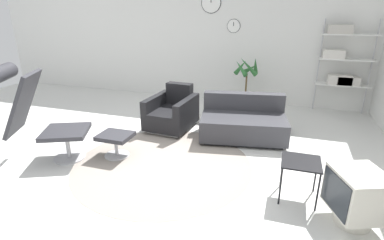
{
  "coord_description": "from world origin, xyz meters",
  "views": [
    {
      "loc": [
        1.52,
        -3.62,
        2.02
      ],
      "look_at": [
        0.27,
        0.18,
        0.55
      ],
      "focal_mm": 28.0,
      "sensor_mm": 36.0,
      "label": 1
    }
  ],
  "objects_px": {
    "couch_low": "(243,123)",
    "shelf_unit": "(342,61)",
    "crt_television": "(357,196)",
    "armchair_red": "(172,113)",
    "side_table": "(301,165)",
    "potted_plant": "(246,83)",
    "ottoman": "(116,140)",
    "lounge_chair": "(33,107)"
  },
  "relations": [
    {
      "from": "lounge_chair",
      "to": "side_table",
      "type": "distance_m",
      "value": 3.5
    },
    {
      "from": "potted_plant",
      "to": "couch_low",
      "type": "bearing_deg",
      "value": -82.85
    },
    {
      "from": "side_table",
      "to": "crt_television",
      "type": "distance_m",
      "value": 0.61
    },
    {
      "from": "ottoman",
      "to": "armchair_red",
      "type": "xyz_separation_m",
      "value": [
        0.36,
        1.32,
        0.02
      ]
    },
    {
      "from": "armchair_red",
      "to": "couch_low",
      "type": "relative_size",
      "value": 0.64
    },
    {
      "from": "ottoman",
      "to": "side_table",
      "type": "bearing_deg",
      "value": -6.32
    },
    {
      "from": "armchair_red",
      "to": "couch_low",
      "type": "distance_m",
      "value": 1.28
    },
    {
      "from": "shelf_unit",
      "to": "ottoman",
      "type": "bearing_deg",
      "value": -135.9
    },
    {
      "from": "lounge_chair",
      "to": "ottoman",
      "type": "distance_m",
      "value": 1.18
    },
    {
      "from": "lounge_chair",
      "to": "side_table",
      "type": "bearing_deg",
      "value": 68.15
    },
    {
      "from": "armchair_red",
      "to": "shelf_unit",
      "type": "distance_m",
      "value": 3.51
    },
    {
      "from": "ottoman",
      "to": "crt_television",
      "type": "distance_m",
      "value": 3.1
    },
    {
      "from": "side_table",
      "to": "potted_plant",
      "type": "height_order",
      "value": "potted_plant"
    },
    {
      "from": "armchair_red",
      "to": "couch_low",
      "type": "xyz_separation_m",
      "value": [
        1.28,
        -0.03,
        -0.02
      ]
    },
    {
      "from": "crt_television",
      "to": "potted_plant",
      "type": "height_order",
      "value": "potted_plant"
    },
    {
      "from": "couch_low",
      "to": "lounge_chair",
      "type": "bearing_deg",
      "value": 23.56
    },
    {
      "from": "side_table",
      "to": "shelf_unit",
      "type": "distance_m",
      "value": 3.57
    },
    {
      "from": "ottoman",
      "to": "shelf_unit",
      "type": "height_order",
      "value": "shelf_unit"
    },
    {
      "from": "couch_low",
      "to": "crt_television",
      "type": "distance_m",
      "value": 2.33
    },
    {
      "from": "ottoman",
      "to": "shelf_unit",
      "type": "distance_m",
      "value": 4.6
    },
    {
      "from": "ottoman",
      "to": "armchair_red",
      "type": "bearing_deg",
      "value": 74.64
    },
    {
      "from": "crt_television",
      "to": "shelf_unit",
      "type": "xyz_separation_m",
      "value": [
        0.21,
        3.73,
        0.75
      ]
    },
    {
      "from": "side_table",
      "to": "ottoman",
      "type": "bearing_deg",
      "value": 173.68
    },
    {
      "from": "crt_television",
      "to": "shelf_unit",
      "type": "distance_m",
      "value": 3.8
    },
    {
      "from": "lounge_chair",
      "to": "shelf_unit",
      "type": "xyz_separation_m",
      "value": [
        4.21,
        3.58,
        0.28
      ]
    },
    {
      "from": "potted_plant",
      "to": "crt_television",
      "type": "bearing_deg",
      "value": -65.19
    },
    {
      "from": "couch_low",
      "to": "side_table",
      "type": "relative_size",
      "value": 3.21
    },
    {
      "from": "couch_low",
      "to": "shelf_unit",
      "type": "relative_size",
      "value": 0.8
    },
    {
      "from": "side_table",
      "to": "potted_plant",
      "type": "bearing_deg",
      "value": 108.76
    },
    {
      "from": "lounge_chair",
      "to": "potted_plant",
      "type": "height_order",
      "value": "lounge_chair"
    },
    {
      "from": "couch_low",
      "to": "potted_plant",
      "type": "distance_m",
      "value": 1.64
    },
    {
      "from": "armchair_red",
      "to": "potted_plant",
      "type": "bearing_deg",
      "value": -120.55
    },
    {
      "from": "lounge_chair",
      "to": "crt_television",
      "type": "distance_m",
      "value": 4.03
    },
    {
      "from": "lounge_chair",
      "to": "couch_low",
      "type": "bearing_deg",
      "value": 99.07
    },
    {
      "from": "crt_television",
      "to": "shelf_unit",
      "type": "relative_size",
      "value": 0.34
    },
    {
      "from": "ottoman",
      "to": "potted_plant",
      "type": "xyz_separation_m",
      "value": [
        1.44,
        2.88,
        0.31
      ]
    },
    {
      "from": "side_table",
      "to": "potted_plant",
      "type": "distance_m",
      "value": 3.34
    },
    {
      "from": "couch_low",
      "to": "shelf_unit",
      "type": "bearing_deg",
      "value": -140.7
    },
    {
      "from": "lounge_chair",
      "to": "shelf_unit",
      "type": "distance_m",
      "value": 5.53
    },
    {
      "from": "potted_plant",
      "to": "lounge_chair",
      "type": "bearing_deg",
      "value": -125.87
    },
    {
      "from": "ottoman",
      "to": "side_table",
      "type": "height_order",
      "value": "side_table"
    },
    {
      "from": "ottoman",
      "to": "couch_low",
      "type": "distance_m",
      "value": 2.09
    }
  ]
}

